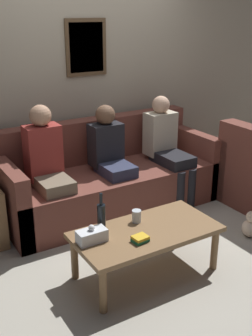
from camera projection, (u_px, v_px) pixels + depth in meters
ground_plane at (135, 226)px, 4.33m from camera, size 16.00×16.00×0.00m
wall_back at (86, 84)px, 4.71m from camera, size 9.00×0.08×2.60m
couch_main at (108, 179)px, 4.67m from camera, size 2.38×0.95×0.94m
coffee_table at (146, 235)px, 3.43m from camera, size 1.19×0.61×0.41m
wine_bottle at (101, 217)px, 3.35m from camera, size 0.07×0.07×0.33m
drinking_glass at (137, 216)px, 3.52m from camera, size 0.08×0.08×0.11m
book_stack at (140, 239)px, 3.23m from camera, size 0.13×0.11×0.05m
tissue_box at (92, 236)px, 3.22m from camera, size 0.23×0.12×0.15m
person_left at (48, 165)px, 4.06m from camera, size 0.34×0.61×1.25m
person_middle at (111, 156)px, 4.42m from camera, size 0.34×0.58×1.16m
person_right at (167, 146)px, 4.75m from camera, size 0.34×0.66×1.19m
teddy_bear at (251, 225)px, 4.09m from camera, size 0.17×0.17×0.27m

